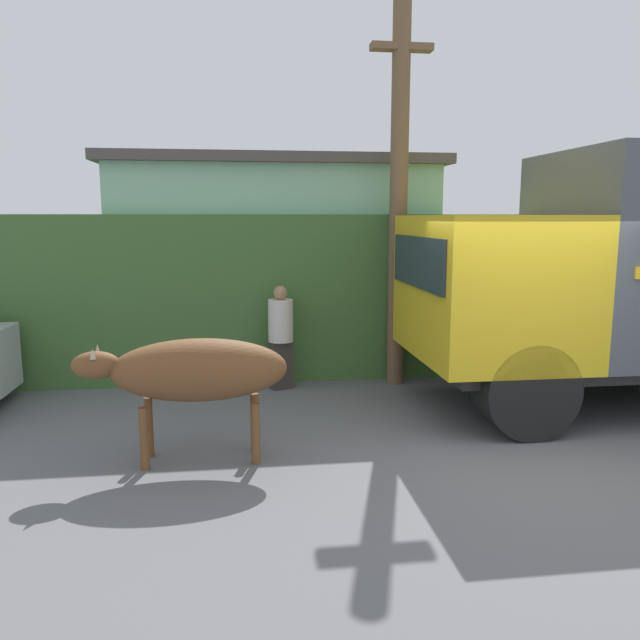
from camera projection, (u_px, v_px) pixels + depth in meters
The scene contains 6 objects.
ground_plane at pixel (537, 454), 6.78m from camera, with size 60.00×60.00×0.00m, color slate.
hillside_embankment at pixel (392, 278), 13.01m from camera, with size 32.00×6.50×2.59m.
building_backdrop at pixel (274, 261), 10.89m from camera, with size 5.54×2.70×3.53m.
brown_cow at pixel (195, 371), 6.45m from camera, with size 2.18×0.66×1.31m.
pedestrian_on_hill at pixel (281, 333), 9.24m from camera, with size 0.47×0.47×1.55m.
utility_pole at pixel (399, 192), 9.22m from camera, with size 0.90×0.27×5.61m.
Camera 1 is at (-3.20, -6.09, 2.55)m, focal length 35.00 mm.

